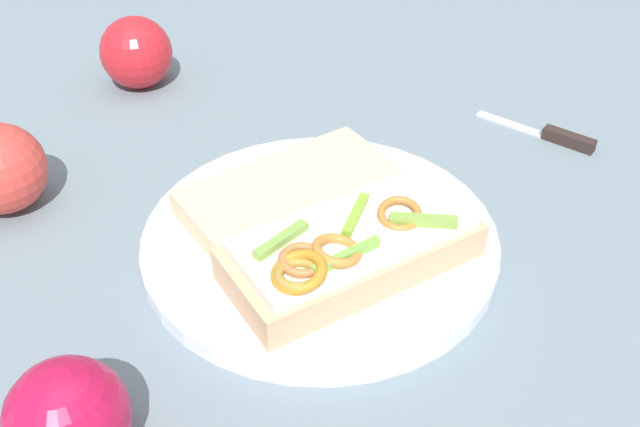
{
  "coord_description": "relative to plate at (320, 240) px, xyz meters",
  "views": [
    {
      "loc": [
        0.45,
        -0.03,
        0.39
      ],
      "look_at": [
        0.0,
        0.0,
        0.03
      ],
      "focal_mm": 41.19,
      "sensor_mm": 36.0,
      "label": 1
    }
  ],
  "objects": [
    {
      "name": "ground_plane",
      "position": [
        0.0,
        0.0,
        -0.01
      ],
      "size": [
        2.0,
        2.0,
        0.0
      ],
      "primitive_type": "plane",
      "color": "slate",
      "rests_on": "ground"
    },
    {
      "name": "plate",
      "position": [
        0.0,
        0.0,
        0.0
      ],
      "size": [
        0.29,
        0.29,
        0.01
      ],
      "primitive_type": "cylinder",
      "color": "white",
      "rests_on": "ground_plane"
    },
    {
      "name": "sandwich",
      "position": [
        0.04,
        0.02,
        0.03
      ],
      "size": [
        0.16,
        0.21,
        0.05
      ],
      "rotation": [
        0.0,
        0.0,
        5.2
      ],
      "color": "tan",
      "rests_on": "plate"
    },
    {
      "name": "bread_slice_side",
      "position": [
        -0.04,
        -0.02,
        0.02
      ],
      "size": [
        0.17,
        0.2,
        0.02
      ],
      "primitive_type": "cube",
      "rotation": [
        0.0,
        0.0,
        5.25
      ],
      "color": "beige",
      "rests_on": "plate"
    },
    {
      "name": "apple_0",
      "position": [
        -0.29,
        -0.18,
        0.03
      ],
      "size": [
        0.11,
        0.11,
        0.08
      ],
      "primitive_type": "sphere",
      "rotation": [
        0.0,
        0.0,
        3.97
      ],
      "color": "red",
      "rests_on": "ground_plane"
    },
    {
      "name": "apple_1",
      "position": [
        -0.07,
        -0.27,
        0.03
      ],
      "size": [
        0.11,
        0.11,
        0.08
      ],
      "primitive_type": "sphere",
      "rotation": [
        0.0,
        0.0,
        5.52
      ],
      "color": "#D03C34",
      "rests_on": "ground_plane"
    },
    {
      "name": "apple_2",
      "position": [
        0.18,
        -0.16,
        0.03
      ],
      "size": [
        0.07,
        0.07,
        0.07
      ],
      "primitive_type": "sphere",
      "rotation": [
        0.0,
        0.0,
        4.69
      ],
      "color": "#B31139",
      "rests_on": "ground_plane"
    },
    {
      "name": "knife",
      "position": [
        -0.15,
        0.24,
        -0.0
      ],
      "size": [
        0.09,
        0.1,
        0.01
      ],
      "rotation": [
        0.0,
        0.0,
        4.0
      ],
      "color": "silver",
      "rests_on": "ground_plane"
    }
  ]
}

